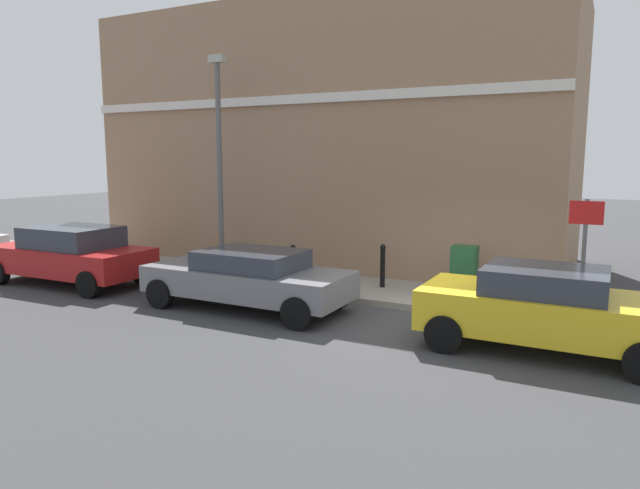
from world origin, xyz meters
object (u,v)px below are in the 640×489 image
car_yellow (545,308)px  street_sign (585,241)px  lamppost (219,154)px  car_red (70,254)px  bollard_far_kerb (293,265)px  utility_cabinet (464,273)px  bollard_near_cabinet (383,264)px  car_grey (248,277)px

car_yellow → street_sign: (1.85, -0.45, 0.91)m
street_sign → lamppost: size_ratio=0.40×
car_red → street_sign: bearing=-171.8°
bollard_far_kerb → lamppost: size_ratio=0.18×
utility_cabinet → lamppost: lamppost is taller
car_yellow → street_sign: bearing=-103.3°
lamppost → bollard_near_cabinet: bearing=-88.7°
car_yellow → car_red: car_red is taller
car_red → car_grey: bearing=179.6°
car_yellow → lamppost: size_ratio=0.71×
car_yellow → street_sign: 2.11m
bollard_near_cabinet → car_red: bearing=110.1°
utility_cabinet → bollard_far_kerb: (-0.95, 3.82, 0.02)m
car_red → street_sign: street_sign is taller
car_yellow → bollard_far_kerb: 6.00m
street_sign → bollard_far_kerb: bearing=92.0°
bollard_near_cabinet → street_sign: bearing=-100.8°
car_grey → car_yellow: bearing=-179.7°
car_yellow → bollard_near_cabinet: size_ratio=3.90×
car_grey → street_sign: (1.84, -6.39, 0.97)m
car_grey → street_sign: 6.72m
bollard_far_kerb → car_yellow: bearing=-105.8°
car_red → utility_cabinet: bearing=-165.3°
lamppost → utility_cabinet: bearing=-90.0°
car_yellow → car_red: (-0.04, 11.36, 0.03)m
car_yellow → lamppost: lamppost is taller
bollard_near_cabinet → lamppost: (-0.11, 4.65, 2.60)m
street_sign → car_yellow: bearing=166.2°
bollard_far_kerb → lamppost: lamppost is taller
car_grey → street_sign: bearing=-163.5°
car_grey → bollard_near_cabinet: bearing=-126.8°
utility_cabinet → car_red: bearing=105.6°
utility_cabinet → car_yellow: bearing=-142.9°
utility_cabinet → lamppost: (-0.01, 6.61, 2.62)m
bollard_near_cabinet → bollard_far_kerb: bearing=119.4°
bollard_near_cabinet → lamppost: 5.33m
bollard_far_kerb → lamppost: bearing=71.3°
bollard_near_cabinet → bollard_far_kerb: same height
street_sign → lamppost: bearing=85.4°
car_yellow → car_grey: car_yellow is taller
car_red → lamppost: bearing=-137.8°
street_sign → utility_cabinet: bearing=73.0°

